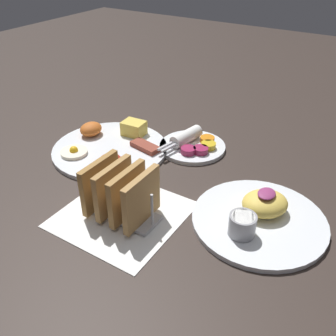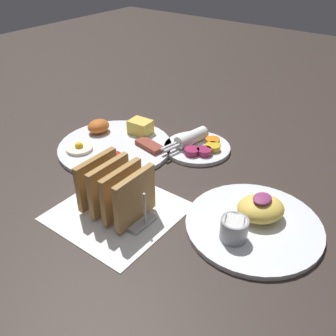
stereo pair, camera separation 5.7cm
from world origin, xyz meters
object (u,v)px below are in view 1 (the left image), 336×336
(plate_breakfast, at_px, (110,146))
(plate_foreground, at_px, (259,216))
(plate_condiments, at_px, (192,145))
(toast_rack, at_px, (121,193))

(plate_breakfast, relative_size, plate_foreground, 1.12)
(plate_condiments, height_order, toast_rack, toast_rack)
(plate_breakfast, distance_m, plate_condiments, 0.20)
(plate_condiments, bearing_deg, plate_foreground, -126.47)
(plate_breakfast, xyz_separation_m, toast_rack, (-0.18, -0.18, 0.04))
(plate_breakfast, xyz_separation_m, plate_condiments, (0.11, -0.17, 0.00))
(plate_breakfast, bearing_deg, toast_rack, -135.30)
(plate_breakfast, bearing_deg, plate_condiments, -55.89)
(plate_breakfast, height_order, plate_foreground, plate_foreground)
(plate_breakfast, distance_m, toast_rack, 0.26)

